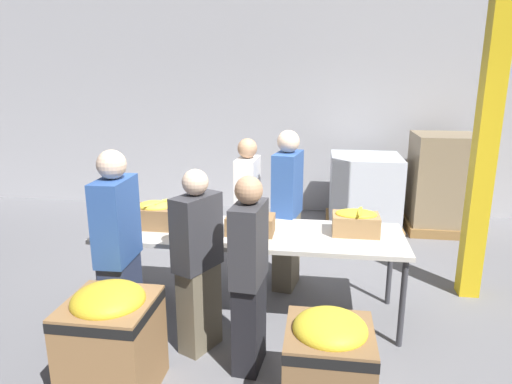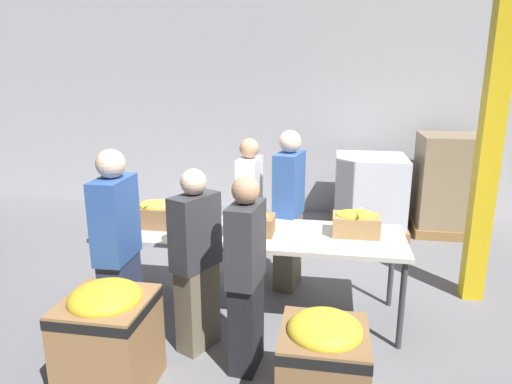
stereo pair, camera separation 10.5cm
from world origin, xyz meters
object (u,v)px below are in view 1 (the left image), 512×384
object	(u,v)px
donation_bin_0	(112,337)
volunteer_4	(249,277)
volunteer_1	(248,210)
support_pillar	(491,96)
pallet_stack_1	(364,193)
banana_box_0	(155,214)
banana_box_1	(250,222)
pallet_stack_0	(442,184)
volunteer_0	(287,212)
banana_box_2	(356,222)
volunteer_2	(119,255)
volunteer_3	(198,263)
donation_bin_1	(328,362)
sorting_table	(250,237)

from	to	relation	value
donation_bin_0	volunteer_4	bearing A→B (deg)	25.10
volunteer_1	support_pillar	bearing A→B (deg)	90.59
volunteer_1	pallet_stack_1	xyz separation A→B (m)	(1.40, 1.84, -0.24)
banana_box_0	donation_bin_0	world-z (taller)	banana_box_0
banana_box_1	donation_bin_0	world-z (taller)	banana_box_1
support_pillar	pallet_stack_0	size ratio (longest dim) A/B	2.88
pallet_stack_0	volunteer_0	bearing A→B (deg)	-133.76
banana_box_1	support_pillar	world-z (taller)	support_pillar
banana_box_2	pallet_stack_0	bearing A→B (deg)	62.56
volunteer_2	pallet_stack_0	xyz separation A→B (m)	(3.26, 3.47, -0.14)
banana_box_1	pallet_stack_1	xyz separation A→B (m)	(1.24, 2.67, -0.39)
banana_box_2	pallet_stack_1	distance (m)	2.60
volunteer_2	support_pillar	world-z (taller)	support_pillar
pallet_stack_1	volunteer_3	bearing A→B (deg)	-115.76
volunteer_0	donation_bin_0	bearing A→B (deg)	-20.05
volunteer_1	donation_bin_1	world-z (taller)	volunteer_1
banana_box_2	support_pillar	xyz separation A→B (m)	(1.22, 0.63, 1.07)
banana_box_2	volunteer_3	size ratio (longest dim) A/B	0.27
banana_box_2	volunteer_4	xyz separation A→B (m)	(-0.82, -0.88, -0.18)
donation_bin_1	sorting_table	bearing A→B (deg)	119.98
banana_box_2	support_pillar	bearing A→B (deg)	27.34
donation_bin_1	support_pillar	xyz separation A→B (m)	(1.44, 1.93, 1.62)
volunteer_3	support_pillar	size ratio (longest dim) A/B	0.38
volunteer_4	support_pillar	world-z (taller)	support_pillar
banana_box_1	volunteer_1	distance (m)	0.86
banana_box_1	banana_box_2	bearing A→B (deg)	7.15
volunteer_0	banana_box_1	bearing A→B (deg)	-12.80
volunteer_2	volunteer_4	distance (m)	1.06
volunteer_3	pallet_stack_1	world-z (taller)	volunteer_3
pallet_stack_1	donation_bin_0	bearing A→B (deg)	-117.77
volunteer_3	donation_bin_0	bearing A→B (deg)	168.77
donation_bin_0	volunteer_2	bearing A→B (deg)	106.08
volunteer_0	volunteer_2	distance (m)	1.81
banana_box_0	volunteer_0	world-z (taller)	volunteer_0
donation_bin_1	pallet_stack_1	bearing A→B (deg)	82.09
volunteer_0	pallet_stack_0	distance (m)	2.95
banana_box_0	pallet_stack_0	bearing A→B (deg)	40.43
volunteer_3	donation_bin_0	distance (m)	0.83
donation_bin_0	pallet_stack_0	world-z (taller)	pallet_stack_0
pallet_stack_1	banana_box_0	bearing A→B (deg)	-129.19
volunteer_2	support_pillar	size ratio (longest dim) A/B	0.42
banana_box_0	banana_box_1	xyz separation A→B (m)	(0.91, -0.04, -0.02)
volunteer_0	pallet_stack_1	bearing A→B (deg)	164.64
pallet_stack_1	volunteer_0	bearing A→B (deg)	-115.47
donation_bin_1	banana_box_2	bearing A→B (deg)	80.00
donation_bin_0	sorting_table	bearing A→B (deg)	57.42
banana_box_2	volunteer_1	world-z (taller)	volunteer_1
support_pillar	pallet_stack_0	distance (m)	2.44
sorting_table	volunteer_1	size ratio (longest dim) A/B	1.77
volunteer_0	pallet_stack_1	world-z (taller)	volunteer_0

